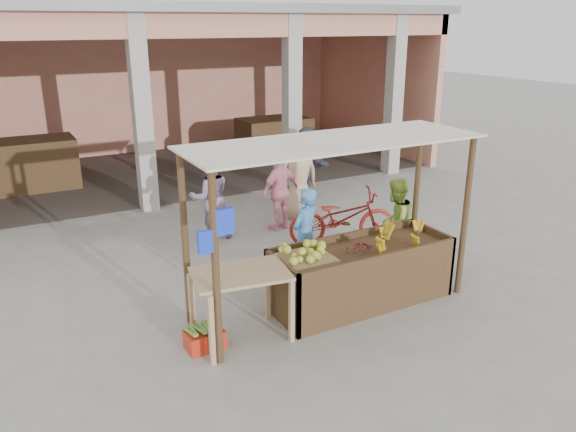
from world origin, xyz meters
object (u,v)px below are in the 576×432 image
side_table (241,283)px  motorcycle (342,217)px  red_crate (205,339)px  fruit_stall (361,276)px  vendor_blue (305,232)px  vendor_green (395,221)px

side_table → motorcycle: motorcycle is taller
red_crate → motorcycle: bearing=30.1°
side_table → red_crate: (-0.48, 0.05, -0.67)m
fruit_stall → vendor_blue: vendor_blue is taller
side_table → vendor_blue: 1.95m
motorcycle → vendor_green: bearing=-148.6°
red_crate → vendor_blue: bearing=26.9°
vendor_blue → red_crate: bearing=3.1°
vendor_green → motorcycle: (-0.22, 1.17, -0.25)m
vendor_blue → motorcycle: bearing=-169.2°
vendor_blue → vendor_green: bearing=147.0°
fruit_stall → red_crate: size_ratio=5.70×
red_crate → vendor_green: size_ratio=0.29×
red_crate → vendor_blue: size_ratio=0.29×
fruit_stall → side_table: (-1.91, -0.13, 0.39)m
fruit_stall → motorcycle: (0.99, 1.97, 0.13)m
side_table → fruit_stall: bearing=12.5°
fruit_stall → side_table: bearing=-176.2°
side_table → motorcycle: bearing=44.5°
side_table → vendor_green: (3.13, 0.92, -0.01)m
fruit_stall → vendor_green: (1.22, 0.79, 0.38)m
fruit_stall → vendor_blue: 1.14m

